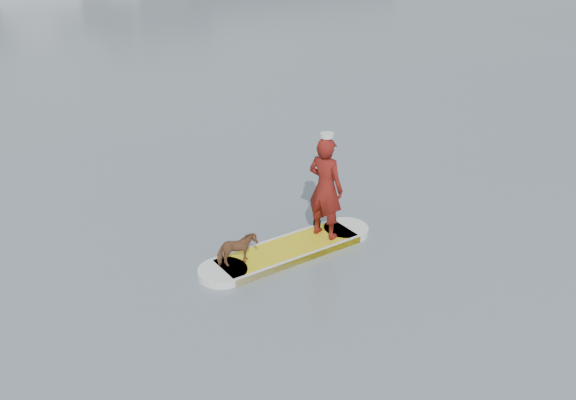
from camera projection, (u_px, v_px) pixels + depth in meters
ground at (421, 302)px, 9.53m from camera, size 140.00×140.00×0.00m
paddleboard at (288, 250)px, 10.79m from camera, size 3.30×0.83×0.12m
paddler at (326, 188)px, 10.75m from camera, size 0.63×0.76×1.80m
white_cap at (327, 135)px, 10.35m from camera, size 0.22×0.22×0.07m
dog at (237, 250)px, 10.16m from camera, size 0.66×0.37×0.53m
paddle at (319, 193)px, 11.08m from camera, size 0.10×0.30×2.00m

